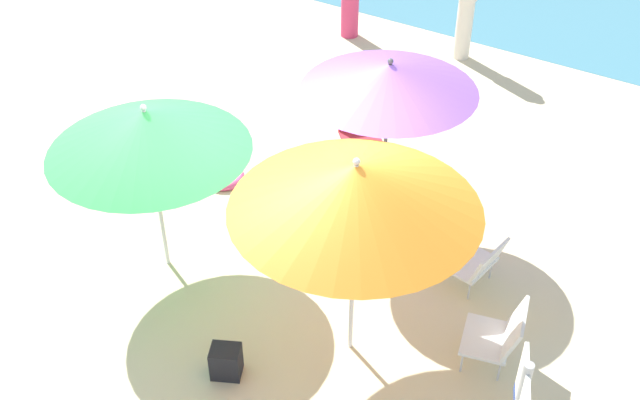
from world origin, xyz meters
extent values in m
plane|color=beige|center=(0.00, 0.00, 0.00)|extent=(40.00, 40.00, 0.00)
cylinder|color=silver|center=(-1.12, -0.50, 0.93)|extent=(0.04, 0.04, 1.87)
cone|color=green|center=(-1.12, -0.50, 1.65)|extent=(1.95, 1.95, 0.44)
sphere|color=silver|center=(-1.12, -0.50, 1.90)|extent=(0.06, 0.06, 0.06)
cylinder|color=silver|center=(1.10, -0.43, 1.03)|extent=(0.04, 0.04, 2.07)
cone|color=orange|center=(1.10, -0.43, 1.85)|extent=(2.09, 2.09, 0.43)
sphere|color=silver|center=(1.10, -0.43, 2.10)|extent=(0.06, 0.06, 0.06)
cylinder|color=#4C4C51|center=(0.41, 1.36, 0.98)|extent=(0.04, 0.04, 1.96)
cone|color=#8E56C6|center=(0.41, 1.36, 1.82)|extent=(1.80, 1.80, 0.29)
sphere|color=#4C4C51|center=(0.41, 1.36, 1.99)|extent=(0.06, 0.06, 0.06)
cube|color=red|center=(-0.44, 2.34, 0.27)|extent=(0.67, 0.67, 0.03)
cube|color=red|center=(-0.62, 2.52, 0.43)|extent=(0.44, 0.44, 0.33)
cylinder|color=silver|center=(-0.17, 2.35, 0.13)|extent=(0.02, 0.02, 0.25)
cylinder|color=silver|center=(-0.45, 2.07, 0.13)|extent=(0.02, 0.02, 0.25)
cylinder|color=silver|center=(-0.44, 2.61, 0.13)|extent=(0.02, 0.02, 0.25)
cylinder|color=silver|center=(-0.71, 2.33, 0.13)|extent=(0.02, 0.02, 0.25)
cube|color=white|center=(1.61, 0.97, 0.26)|extent=(0.54, 0.58, 0.03)
cube|color=white|center=(1.86, 0.93, 0.42)|extent=(0.20, 0.53, 0.32)
cylinder|color=silver|center=(1.40, 0.79, 0.12)|extent=(0.02, 0.02, 0.24)
cylinder|color=silver|center=(1.45, 1.20, 0.12)|extent=(0.02, 0.02, 0.24)
cylinder|color=silver|center=(1.77, 0.74, 0.12)|extent=(0.02, 0.02, 0.24)
cylinder|color=silver|center=(1.82, 1.15, 0.12)|extent=(0.02, 0.02, 0.24)
cube|color=white|center=(2.20, 0.10, 0.27)|extent=(0.54, 0.61, 0.03)
cube|color=white|center=(2.42, 0.15, 0.47)|extent=(0.28, 0.54, 0.39)
cylinder|color=silver|center=(2.10, -0.15, 0.13)|extent=(0.02, 0.02, 0.26)
cylinder|color=silver|center=(1.99, 0.25, 0.13)|extent=(0.02, 0.02, 0.26)
cylinder|color=silver|center=(2.42, -0.06, 0.13)|extent=(0.02, 0.02, 0.26)
cylinder|color=silver|center=(2.31, 0.34, 0.13)|extent=(0.02, 0.02, 0.26)
cylinder|color=silver|center=(-0.56, 5.56, 0.47)|extent=(0.25, 0.25, 0.95)
cylinder|color=#DB3866|center=(-2.41, 5.28, 0.42)|extent=(0.28, 0.28, 0.84)
cube|color=white|center=(2.98, -1.76, 1.98)|extent=(0.18, 0.40, 0.41)
torus|color=#E54C7F|center=(-1.56, 0.98, 0.05)|extent=(0.51, 0.51, 0.09)
cube|color=black|center=(0.34, -1.33, 0.16)|extent=(0.34, 0.32, 0.31)
camera|label=1|loc=(3.53, -4.65, 5.43)|focal=42.81mm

